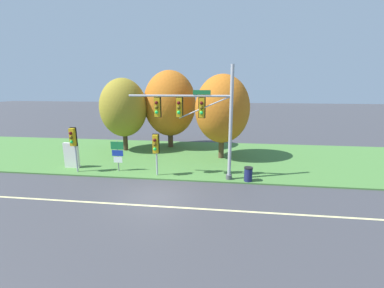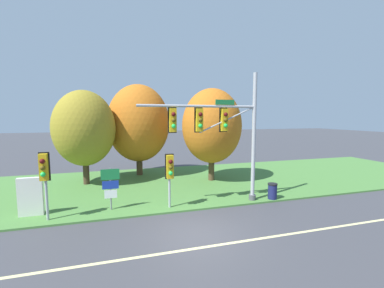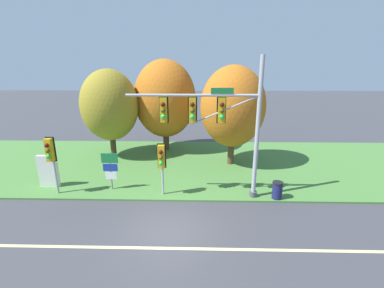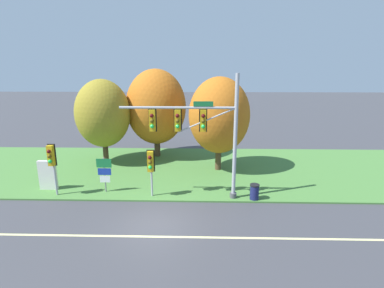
{
  "view_description": "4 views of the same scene",
  "coord_description": "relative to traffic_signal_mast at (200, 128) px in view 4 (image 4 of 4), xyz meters",
  "views": [
    {
      "loc": [
        3.93,
        -13.14,
        6.15
      ],
      "look_at": [
        1.86,
        2.92,
        2.43
      ],
      "focal_mm": 24.0,
      "sensor_mm": 36.0,
      "label": 1
    },
    {
      "loc": [
        -3.26,
        -9.95,
        4.94
      ],
      "look_at": [
        1.05,
        4.47,
        3.34
      ],
      "focal_mm": 24.0,
      "sensor_mm": 36.0,
      "label": 2
    },
    {
      "loc": [
        1.31,
        -9.63,
        6.65
      ],
      "look_at": [
        0.97,
        4.4,
        2.62
      ],
      "focal_mm": 24.0,
      "sensor_mm": 36.0,
      "label": 3
    },
    {
      "loc": [
        2.27,
        -13.6,
        7.73
      ],
      "look_at": [
        1.8,
        4.24,
        3.08
      ],
      "focal_mm": 28.0,
      "sensor_mm": 36.0,
      "label": 4
    }
  ],
  "objects": [
    {
      "name": "tree_behind_signpost",
      "position": [
        1.4,
        5.11,
        -0.09
      ],
      "size": [
        4.47,
        4.47,
        6.94
      ],
      "color": "#4C3823",
      "rests_on": "grass_verge"
    },
    {
      "name": "traffic_signal_mast",
      "position": [
        0.0,
        0.0,
        0.0
      ],
      "size": [
        6.75,
        0.49,
        7.28
      ],
      "color": "#9EA0A5",
      "rests_on": "grass_verge"
    },
    {
      "name": "pedestrian_signal_further_along",
      "position": [
        -2.88,
        -0.01,
        -2.15
      ],
      "size": [
        0.46,
        0.55,
        2.91
      ],
      "color": "#9EA0A5",
      "rests_on": "grass_verge"
    },
    {
      "name": "lane_stripe",
      "position": [
        -2.29,
        -4.21,
        -4.33
      ],
      "size": [
        36.0,
        0.16,
        0.01
      ],
      "primitive_type": "cube",
      "color": "beige",
      "rests_on": "ground"
    },
    {
      "name": "tree_left_of_mast",
      "position": [
        -3.71,
        8.52,
        0.06
      ],
      "size": [
        5.04,
        5.04,
        7.46
      ],
      "color": "#4C3823",
      "rests_on": "grass_verge"
    },
    {
      "name": "route_sign_post",
      "position": [
        -5.88,
        0.68,
        -2.87
      ],
      "size": [
        0.93,
        0.08,
        2.21
      ],
      "color": "slate",
      "rests_on": "grass_verge"
    },
    {
      "name": "grass_verge",
      "position": [
        -2.29,
        5.24,
        -4.28
      ],
      "size": [
        48.0,
        11.5,
        0.1
      ],
      "primitive_type": "cube",
      "color": "#477A38",
      "rests_on": "ground"
    },
    {
      "name": "pedestrian_signal_near_kerb",
      "position": [
        -8.72,
        -0.03,
        -1.87
      ],
      "size": [
        0.46,
        0.55,
        3.23
      ],
      "color": "#9EA0A5",
      "rests_on": "grass_verge"
    },
    {
      "name": "info_kiosk",
      "position": [
        -9.63,
        0.97,
        -3.29
      ],
      "size": [
        1.1,
        0.24,
        1.9
      ],
      "color": "silver",
      "rests_on": "grass_verge"
    },
    {
      "name": "trash_bin",
      "position": [
        3.23,
        -0.18,
        -3.76
      ],
      "size": [
        0.56,
        0.56,
        0.93
      ],
      "color": "#191E4C",
      "rests_on": "grass_verge"
    },
    {
      "name": "tree_nearest_road",
      "position": [
        -7.66,
        6.6,
        -0.21
      ],
      "size": [
        4.28,
        4.28,
        6.7
      ],
      "color": "#423021",
      "rests_on": "grass_verge"
    },
    {
      "name": "ground_plane",
      "position": [
        -2.29,
        -3.01,
        -4.33
      ],
      "size": [
        160.0,
        160.0,
        0.0
      ],
      "primitive_type": "plane",
      "color": "#3D3D42"
    }
  ]
}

